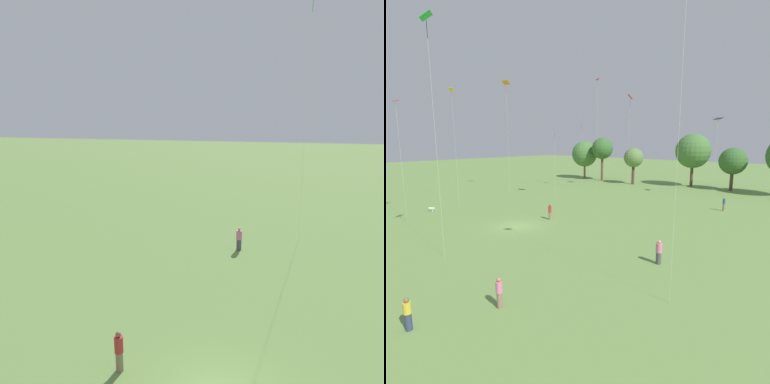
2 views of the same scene
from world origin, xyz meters
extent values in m
cylinder|color=#4C4C51|center=(16.08, 0.77, 0.44)|extent=(0.43, 0.43, 0.89)
cylinder|color=pink|center=(16.08, 0.77, 1.25)|extent=(0.51, 0.51, 0.72)
sphere|color=tan|center=(16.08, 0.77, 1.73)|extent=(0.24, 0.24, 0.24)
cylinder|color=#847056|center=(0.72, 4.31, 0.45)|extent=(0.46, 0.46, 0.89)
cylinder|color=#B72D2D|center=(0.72, 4.31, 1.26)|extent=(0.54, 0.54, 0.73)
sphere|color=brown|center=(0.72, 4.31, 1.74)|extent=(0.24, 0.24, 0.24)
cylinder|color=green|center=(19.09, -3.95, 18.62)|extent=(0.04, 0.04, 1.04)
cylinder|color=silver|center=(19.09, -3.95, 9.67)|extent=(0.01, 0.01, 19.34)
camera|label=1|loc=(-12.30, -1.84, 10.98)|focal=35.00mm
camera|label=2|loc=(25.42, -19.17, 9.07)|focal=28.00mm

